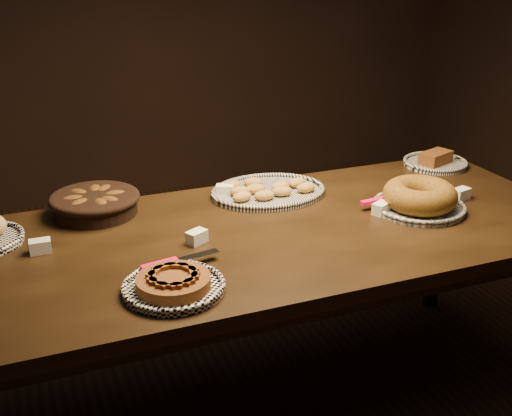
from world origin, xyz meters
name	(u,v)px	position (x,y,z in m)	size (l,w,h in m)	color
ground	(262,400)	(0.00, 0.00, 0.00)	(5.00, 5.00, 0.00)	black
buffet_table	(263,249)	(0.00, 0.00, 0.68)	(2.40, 1.00, 0.75)	black
apple_tart_plate	(173,284)	(-0.41, -0.30, 0.77)	(0.35, 0.33, 0.06)	white
madeleine_platter	(267,191)	(0.15, 0.32, 0.77)	(0.47, 0.38, 0.05)	black
bundt_cake_plate	(419,199)	(0.63, -0.04, 0.80)	(0.39, 0.36, 0.11)	black
croissant_basket	(95,202)	(-0.53, 0.38, 0.80)	(0.34, 0.34, 0.08)	black
loaf_plate	(435,161)	(1.02, 0.38, 0.77)	(0.29, 0.29, 0.07)	black
tent_cards	(270,213)	(0.07, 0.09, 0.77)	(1.69, 0.47, 0.04)	white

